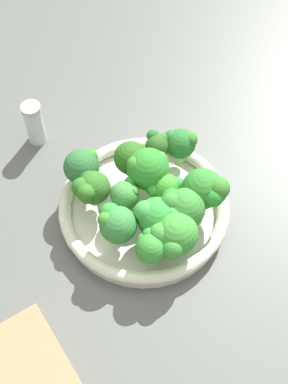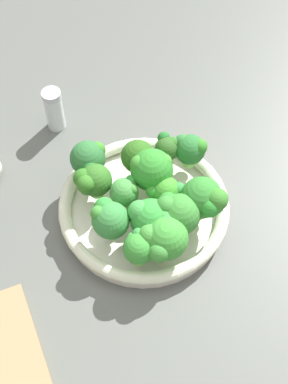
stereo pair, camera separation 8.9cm
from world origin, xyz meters
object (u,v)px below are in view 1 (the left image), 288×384
object	(u,v)px
bowl	(144,208)
broccoli_floret_1	(174,234)
broccoli_floret_7	(158,146)
broccoli_floret_12	(182,207)
broccoli_floret_8	(116,224)
broccoli_floret_10	(148,169)
pepper_shaker	(34,123)
broccoli_floret_5	(158,217)
broccoli_floret_11	(165,188)
broccoli_floret_6	(132,159)
broccoli_floret_0	(126,195)
broccoli_floret_2	(83,167)
broccoli_floret_9	(91,189)
broccoli_floret_13	(151,247)
broccoli_floret_3	(181,143)
broccoli_floret_4	(207,190)

from	to	relation	value
bowl	broccoli_floret_1	xyz separation A→B (cm)	(-8.24, 3.96, 5.71)
broccoli_floret_7	broccoli_floret_12	size ratio (longest dim) A/B	0.75
broccoli_floret_7	broccoli_floret_8	distance (cm)	16.74
broccoli_floret_1	broccoli_floret_10	size ratio (longest dim) A/B	0.92
pepper_shaker	broccoli_floret_1	bearing A→B (deg)	169.92
broccoli_floret_5	broccoli_floret_11	bearing A→B (deg)	-65.55
broccoli_floret_6	broccoli_floret_10	world-z (taller)	broccoli_floret_10
broccoli_floret_1	broccoli_floret_6	world-z (taller)	broccoli_floret_1
broccoli_floret_0	broccoli_floret_5	xyz separation A→B (cm)	(-6.72, 0.84, 0.96)
broccoli_floret_2	broccoli_floret_5	bearing A→B (deg)	177.01
broccoli_floret_0	broccoli_floret_6	distance (cm)	6.78
broccoli_floret_9	broccoli_floret_12	xyz separation A→B (cm)	(-13.54, -5.09, 0.55)
broccoli_floret_0	broccoli_floret_1	bearing A→B (deg)	170.45
broccoli_floret_13	broccoli_floret_7	bearing A→B (deg)	-58.41
broccoli_floret_6	broccoli_floret_3	bearing A→B (deg)	-122.39
broccoli_floret_7	broccoli_floret_9	distance (cm)	13.73
broccoli_floret_1	broccoli_floret_13	xyz separation A→B (cm)	(1.67, 3.53, -0.49)
broccoli_floret_4	broccoli_floret_0	bearing A→B (deg)	35.03
broccoli_floret_1	broccoli_floret_8	bearing A→B (deg)	25.88
broccoli_floret_5	broccoli_floret_11	distance (cm)	5.95
broccoli_floret_7	broccoli_floret_11	world-z (taller)	broccoli_floret_11
broccoli_floret_3	broccoli_floret_5	world-z (taller)	broccoli_floret_5
broccoli_floret_7	broccoli_floret_4	bearing A→B (deg)	162.38
broccoli_floret_4	broccoli_floret_1	bearing A→B (deg)	89.85
broccoli_floret_11	broccoli_floret_12	world-z (taller)	broccoli_floret_12
broccoli_floret_9	pepper_shaker	bearing A→B (deg)	-20.08
broccoli_floret_2	broccoli_floret_10	xyz separation A→B (cm)	(-9.03, -5.28, 0.93)
broccoli_floret_1	broccoli_floret_2	world-z (taller)	broccoli_floret_1
broccoli_floret_1	broccoli_floret_6	size ratio (longest dim) A/B	1.18
broccoli_floret_1	pepper_shaker	xyz separation A→B (cm)	(33.26, -5.91, -3.21)
broccoli_floret_1	broccoli_floret_5	xyz separation A→B (cm)	(3.44, -0.87, 0.26)
bowl	broccoli_floret_0	world-z (taller)	broccoli_floret_0
broccoli_floret_4	broccoli_floret_6	xyz separation A→B (cm)	(13.29, 1.13, -1.04)
bowl	broccoli_floret_1	distance (cm)	10.78
broccoli_floret_8	broccoli_floret_5	bearing A→B (deg)	-132.96
broccoli_floret_7	pepper_shaker	distance (cm)	22.85
pepper_shaker	broccoli_floret_13	bearing A→B (deg)	163.35
broccoli_floret_13	broccoli_floret_6	bearing A→B (deg)	-44.11
broccoli_floret_3	broccoli_floret_5	xyz separation A→B (cm)	(-5.18, 14.17, 0.48)
broccoli_floret_12	broccoli_floret_6	bearing A→B (deg)	-15.98
broccoli_floret_10	broccoli_floret_12	bearing A→B (deg)	162.18
broccoli_floret_11	broccoli_floret_13	distance (cm)	10.65
broccoli_floret_3	pepper_shaker	world-z (taller)	broccoli_floret_3
broccoli_floret_10	broccoli_floret_12	xyz separation A→B (cm)	(-8.14, 2.62, -0.49)
broccoli_floret_10	broccoli_floret_13	size ratio (longest dim) A/B	1.39
broccoli_floret_2	broccoli_floret_8	size ratio (longest dim) A/B	0.96
broccoli_floret_11	broccoli_floret_12	bearing A→B (deg)	156.61
broccoli_floret_9	broccoli_floret_12	distance (cm)	14.47
broccoli_floret_1	pepper_shaker	size ratio (longest dim) A/B	0.86
broccoli_floret_3	broccoli_floret_10	size ratio (longest dim) A/B	0.74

